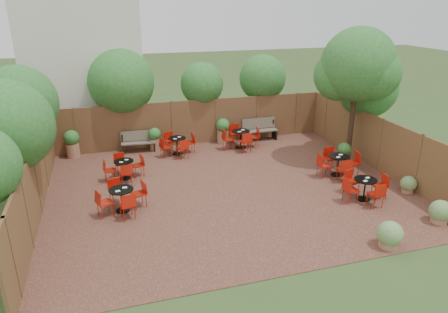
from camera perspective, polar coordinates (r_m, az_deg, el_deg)
name	(u,v)px	position (r m, az deg, el deg)	size (l,w,h in m)	color
ground	(228,188)	(14.15, 0.57, -4.48)	(80.00, 80.00, 0.00)	#354F23
courtyard_paving	(228,188)	(14.15, 0.58, -4.44)	(12.00, 10.00, 0.02)	#331A14
fence_back	(195,122)	(18.33, -4.08, 4.80)	(12.00, 0.08, 2.00)	#502D1D
fence_left	(36,183)	(13.39, -24.79, -3.37)	(0.08, 10.00, 2.00)	#502D1D
fence_right	(380,145)	(16.46, 20.96, 1.55)	(0.08, 10.00, 2.00)	#502D1D
neighbour_building	(82,49)	(20.32, -19.16, 13.95)	(5.00, 4.00, 8.00)	beige
overhang_foliage	(148,96)	(15.62, -10.56, 8.27)	(15.71, 10.55, 2.78)	#246320
courtyard_tree	(358,69)	(16.35, 18.14, 11.55)	(2.88, 2.80, 5.22)	black
park_bench_left	(138,141)	(17.77, -11.88, 2.09)	(1.46, 0.56, 0.88)	brown
park_bench_right	(259,129)	(18.97, 4.97, 3.85)	(1.62, 0.55, 0.99)	brown
bistro_tables	(232,163)	(15.12, 1.14, -0.91)	(9.34, 7.44, 0.89)	black
planters	(181,139)	(17.34, -5.95, 2.41)	(10.70, 4.61, 1.15)	#95664A
low_shrubs	(413,214)	(13.00, 24.88, -7.30)	(3.34, 3.20, 0.72)	#95664A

